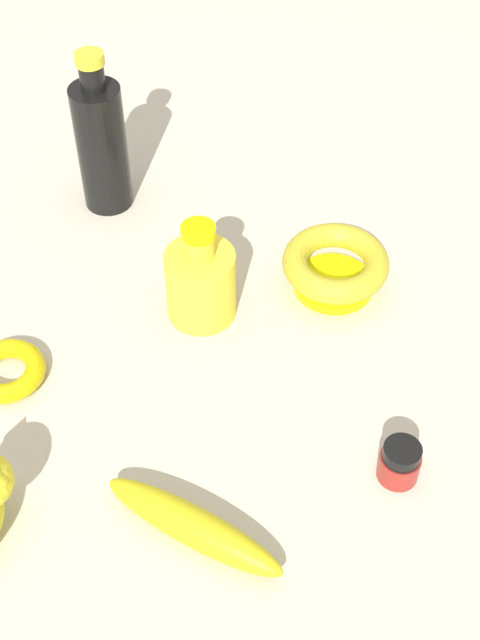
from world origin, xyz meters
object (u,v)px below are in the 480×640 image
bangle (6,371)px  bottle_short (201,281)px  bottle_tall (101,143)px  nail_polish_jar (400,462)px  banana (195,526)px  bowl (335,266)px

bangle → bottle_short: bearing=-142.9°
bottle_tall → nail_polish_jar: (-0.42, 0.36, -0.07)m
banana → bangle: (0.25, -0.15, -0.01)m
banana → bowl: bowl is taller
bowl → nail_polish_jar: bowl is taller
banana → bowl: size_ratio=1.51×
banana → nail_polish_jar: (-0.18, -0.11, 0.00)m
bowl → nail_polish_jar: 0.27m
bottle_short → bottle_tall: bearing=-45.6°
bottle_short → bangle: bearing=37.1°
banana → bangle: size_ratio=2.21×
bangle → banana: bearing=149.5°
banana → nail_polish_jar: size_ratio=4.14×
bottle_tall → banana: (-0.23, 0.47, -0.08)m
bangle → bowl: (-0.34, -0.22, 0.02)m
banana → bottle_short: (0.06, -0.29, 0.03)m
bottle_tall → banana: bearing=116.7°
bottle_tall → bottle_short: (-0.17, 0.17, -0.04)m
bottle_tall → banana: 0.53m
bangle → bottle_tall: bearing=-93.2°
bottle_short → nail_polish_jar: bearing=143.8°
bottle_short → bowl: (-0.15, -0.07, -0.02)m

